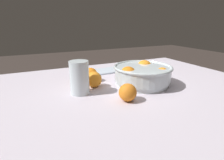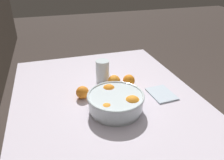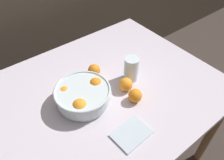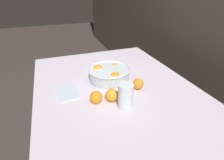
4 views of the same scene
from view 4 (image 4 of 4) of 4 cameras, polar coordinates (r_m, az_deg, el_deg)
The scene contains 7 objects.
dining_table at distance 1.16m, azimuth 1.08°, elevation -5.42°, with size 1.32×0.99×0.76m.
fruit_bowl at distance 1.17m, azimuth -0.94°, elevation 2.02°, with size 0.28×0.28×0.10m.
juice_glass at distance 0.91m, azimuth 4.45°, elevation -5.57°, with size 0.08×0.08×0.14m.
orange_loose_near_bowl at distance 1.10m, azimuth 8.51°, elevation -1.26°, with size 0.07×0.07×0.07m, color orange.
orange_loose_front at distance 0.97m, azimuth -5.20°, elevation -5.61°, with size 0.07×0.07×0.07m, color orange.
orange_loose_aside at distance 0.97m, azimuth -0.06°, elevation -4.98°, with size 0.07×0.07×0.07m, color orange.
napkin at distance 1.09m, azimuth -14.23°, elevation -4.10°, with size 0.16×0.12×0.01m, color silver.
Camera 4 is at (0.89, -0.34, 1.35)m, focal length 28.00 mm.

